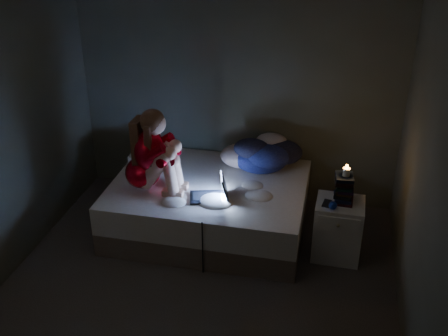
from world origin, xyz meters
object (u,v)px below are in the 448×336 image
(woman, at_px, (141,149))
(phone, at_px, (327,203))
(bed, at_px, (209,205))
(laptop, at_px, (208,187))
(nightstand, at_px, (338,229))
(candle, at_px, (346,172))

(woman, distance_m, phone, 1.89)
(bed, relative_size, laptop, 5.35)
(woman, bearing_deg, phone, 0.31)
(nightstand, height_order, phone, phone)
(nightstand, bearing_deg, candle, 65.30)
(nightstand, xyz_separation_m, phone, (-0.13, -0.06, 0.31))
(woman, distance_m, nightstand, 2.09)
(bed, xyz_separation_m, woman, (-0.62, -0.25, 0.72))
(laptop, relative_size, phone, 2.68)
(candle, distance_m, phone, 0.36)
(bed, height_order, woman, woman)
(bed, height_order, nightstand, nightstand)
(woman, bearing_deg, bed, 22.41)
(woman, bearing_deg, candle, 3.12)
(woman, xyz_separation_m, nightstand, (1.98, 0.04, -0.69))
(woman, relative_size, nightstand, 1.44)
(nightstand, distance_m, candle, 0.62)
(woman, bearing_deg, nightstand, 1.98)
(woman, height_order, laptop, woman)
(laptop, distance_m, nightstand, 1.34)
(laptop, height_order, nightstand, laptop)
(woman, xyz_separation_m, laptop, (0.69, -0.06, -0.31))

